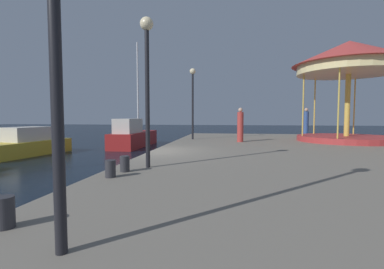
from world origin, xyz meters
The scene contains 12 objects.
ground_plane centered at (0.00, 0.00, 0.00)m, with size 120.00×120.00×0.00m, color black.
quay_dock centered at (7.70, 0.00, 0.40)m, with size 15.40×23.97×0.80m, color gray.
motorboat_yellow centered at (-8.40, 3.17, 0.59)m, with size 2.92×5.67×1.60m.
sailboat_red centered at (-3.82, 8.30, 0.78)m, with size 1.71×6.00×7.72m.
carousel centered at (9.61, 5.76, 4.94)m, with size 6.01×6.01×5.55m.
lamp_post_mid_promenade centered at (0.99, -3.60, 3.59)m, with size 0.36×0.36×4.05m.
lamp_post_far_end centered at (0.86, 5.99, 3.75)m, with size 0.36×0.36×4.31m.
bollard_center centered at (0.58, -4.25, 1.00)m, with size 0.24×0.24×0.40m, color #2D2D33.
bollard_south centered at (0.50, -4.93, 1.00)m, with size 0.24×0.24×0.40m, color #2D2D33.
bollard_north centered at (0.45, -7.89, 1.00)m, with size 0.24×0.24×0.40m, color #2D2D33.
person_by_the_water centered at (3.70, 4.60, 1.68)m, with size 0.34×0.34×1.87m.
person_near_carousel centered at (8.24, 9.03, 1.73)m, with size 0.34×0.34×1.97m.
Camera 1 is at (3.28, -10.95, 2.20)m, focal length 26.15 mm.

